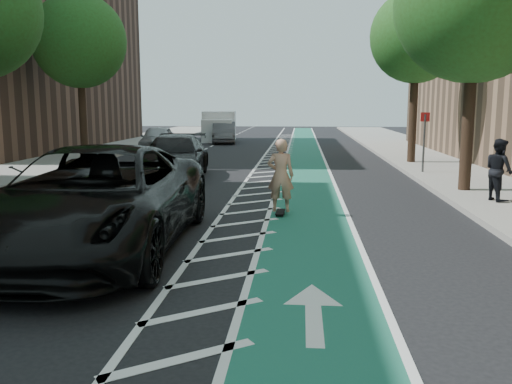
# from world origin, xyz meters

# --- Properties ---
(ground) EXTENTS (120.00, 120.00, 0.00)m
(ground) POSITION_xyz_m (0.00, 0.00, 0.00)
(ground) COLOR black
(ground) RESTS_ON ground
(bike_lane) EXTENTS (2.00, 90.00, 0.01)m
(bike_lane) POSITION_xyz_m (3.00, 10.00, 0.01)
(bike_lane) COLOR #1B6058
(bike_lane) RESTS_ON ground
(buffer_strip) EXTENTS (1.40, 90.00, 0.01)m
(buffer_strip) POSITION_xyz_m (1.50, 10.00, 0.01)
(buffer_strip) COLOR silver
(buffer_strip) RESTS_ON ground
(sidewalk_right) EXTENTS (5.00, 90.00, 0.15)m
(sidewalk_right) POSITION_xyz_m (9.50, 10.00, 0.07)
(sidewalk_right) COLOR gray
(sidewalk_right) RESTS_ON ground
(curb_right) EXTENTS (0.12, 90.00, 0.16)m
(curb_right) POSITION_xyz_m (7.05, 10.00, 0.08)
(curb_right) COLOR gray
(curb_right) RESTS_ON ground
(curb_left) EXTENTS (0.12, 90.00, 0.16)m
(curb_left) POSITION_xyz_m (-7.05, 10.00, 0.08)
(curb_left) COLOR gray
(curb_left) RESTS_ON ground
(tree_r_c) EXTENTS (4.20, 4.20, 7.90)m
(tree_r_c) POSITION_xyz_m (7.90, 8.00, 5.77)
(tree_r_c) COLOR #382619
(tree_r_c) RESTS_ON ground
(tree_r_d) EXTENTS (4.20, 4.20, 7.90)m
(tree_r_d) POSITION_xyz_m (7.90, 16.00, 5.77)
(tree_r_d) COLOR #382619
(tree_r_d) RESTS_ON ground
(tree_l_d) EXTENTS (4.20, 4.20, 7.90)m
(tree_l_d) POSITION_xyz_m (-7.90, 16.00, 5.77)
(tree_l_d) COLOR #382619
(tree_l_d) RESTS_ON ground
(sign_post) EXTENTS (0.35, 0.08, 2.47)m
(sign_post) POSITION_xyz_m (7.60, 12.00, 1.35)
(sign_post) COLOR #4C4C4C
(sign_post) RESTS_ON ground
(skateboard) EXTENTS (0.23, 0.74, 0.10)m
(skateboard) POSITION_xyz_m (2.30, 3.81, 0.08)
(skateboard) COLOR black
(skateboard) RESTS_ON ground
(skateboarder) EXTENTS (0.69, 0.46, 1.84)m
(skateboarder) POSITION_xyz_m (2.30, 3.81, 1.02)
(skateboarder) COLOR tan
(skateboarder) RESTS_ON skateboard
(suv_near) EXTENTS (3.54, 7.29, 2.00)m
(suv_near) POSITION_xyz_m (-1.08, 0.14, 1.00)
(suv_near) COLOR black
(suv_near) RESTS_ON ground
(suv_far) EXTENTS (2.76, 5.78, 1.63)m
(suv_far) POSITION_xyz_m (-1.98, 10.41, 0.81)
(suv_far) COLOR black
(suv_far) RESTS_ON ground
(car_silver) EXTENTS (2.36, 4.72, 1.54)m
(car_silver) POSITION_xyz_m (-5.60, 21.59, 0.77)
(car_silver) COLOR #A6A7AC
(car_silver) RESTS_ON ground
(car_grey) EXTENTS (2.19, 4.78, 1.52)m
(car_grey) POSITION_xyz_m (-2.80, 29.50, 0.76)
(car_grey) COLOR #59585D
(car_grey) RESTS_ON ground
(pedestrian) EXTENTS (0.85, 0.98, 1.72)m
(pedestrian) POSITION_xyz_m (8.23, 5.59, 1.01)
(pedestrian) COLOR black
(pedestrian) RESTS_ON sidewalk_right
(box_truck) EXTENTS (2.84, 5.56, 2.24)m
(box_truck) POSITION_xyz_m (-3.57, 32.12, 1.03)
(box_truck) COLOR white
(box_truck) RESTS_ON ground
(barrel_a) EXTENTS (0.67, 0.67, 0.91)m
(barrel_a) POSITION_xyz_m (-2.20, 6.65, 0.43)
(barrel_a) COLOR #F0480C
(barrel_a) RESTS_ON ground
(barrel_b) EXTENTS (0.71, 0.71, 0.97)m
(barrel_b) POSITION_xyz_m (-3.36, 14.00, 0.46)
(barrel_b) COLOR orange
(barrel_b) RESTS_ON ground
(barrel_c) EXTENTS (0.66, 0.66, 0.90)m
(barrel_c) POSITION_xyz_m (-3.44, 14.50, 0.42)
(barrel_c) COLOR orange
(barrel_c) RESTS_ON ground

